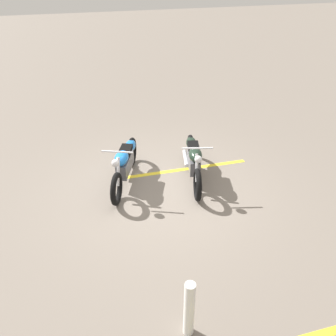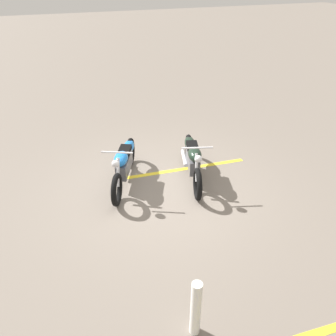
{
  "view_description": "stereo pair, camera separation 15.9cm",
  "coord_description": "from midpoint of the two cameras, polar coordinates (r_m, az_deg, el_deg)",
  "views": [
    {
      "loc": [
        5.82,
        -1.83,
        4.22
      ],
      "look_at": [
        0.19,
        0.0,
        0.65
      ],
      "focal_mm": 37.04,
      "sensor_mm": 36.0,
      "label": 1
    },
    {
      "loc": [
        5.77,
        -1.98,
        4.22
      ],
      "look_at": [
        0.19,
        0.0,
        0.65
      ],
      "focal_mm": 37.04,
      "sensor_mm": 36.0,
      "label": 2
    }
  ],
  "objects": [
    {
      "name": "ground_plane",
      "position": [
        7.42,
        -1.1,
        -3.61
      ],
      "size": [
        60.0,
        60.0,
        0.0
      ],
      "primitive_type": "plane",
      "color": "slate"
    },
    {
      "name": "motorcycle_bright_foreground",
      "position": [
        7.54,
        -7.83,
        0.84
      ],
      "size": [
        2.08,
        1.01,
        1.04
      ],
      "rotation": [
        0.0,
        0.0,
        -0.42
      ],
      "color": "black",
      "rests_on": "ground"
    },
    {
      "name": "motorcycle_dark_foreground",
      "position": [
        7.65,
        3.46,
        1.57
      ],
      "size": [
        2.17,
        0.8,
        1.04
      ],
      "rotation": [
        0.0,
        0.0,
        -0.28
      ],
      "color": "black",
      "rests_on": "ground"
    },
    {
      "name": "bollard_post",
      "position": [
        4.71,
        3.55,
        -22.12
      ],
      "size": [
        0.14,
        0.14,
        0.91
      ],
      "primitive_type": "cylinder",
      "color": "white",
      "rests_on": "ground"
    },
    {
      "name": "parking_stripe_near",
      "position": [
        8.12,
        1.48,
        -0.23
      ],
      "size": [
        0.28,
        3.2,
        0.01
      ],
      "primitive_type": "cube",
      "rotation": [
        0.0,
        0.0,
        1.52
      ],
      "color": "yellow",
      "rests_on": "ground"
    }
  ]
}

